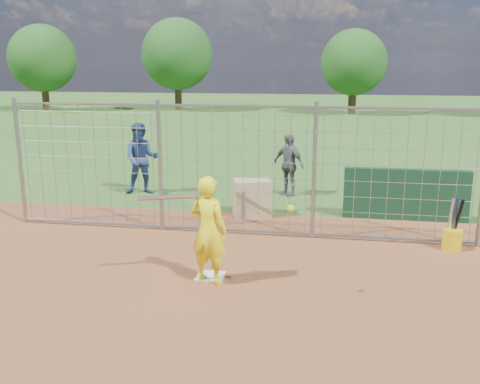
% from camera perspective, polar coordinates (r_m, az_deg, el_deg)
% --- Properties ---
extents(ground, '(100.00, 100.00, 0.00)m').
position_cam_1_polar(ground, '(8.73, -2.87, -8.51)').
color(ground, '#2D591E').
rests_on(ground, ground).
extents(infield_dirt, '(18.00, 18.00, 0.00)m').
position_cam_1_polar(infield_dirt, '(6.15, -9.32, -18.81)').
color(infield_dirt, brown).
rests_on(infield_dirt, ground).
extents(home_plate, '(0.43, 0.43, 0.02)m').
position_cam_1_polar(home_plate, '(8.54, -3.17, -8.94)').
color(home_plate, silver).
rests_on(home_plate, ground).
extents(dugout_wall, '(2.60, 0.20, 1.10)m').
position_cam_1_polar(dugout_wall, '(11.91, 17.25, -0.27)').
color(dugout_wall, '#11381E').
rests_on(dugout_wall, ground).
extents(batter, '(0.71, 0.58, 1.67)m').
position_cam_1_polar(batter, '(8.08, -3.38, -4.06)').
color(batter, '#FFF116').
rests_on(batter, ground).
extents(bystander_a, '(1.02, 0.88, 1.82)m').
position_cam_1_polar(bystander_a, '(13.82, -10.47, 3.51)').
color(bystander_a, navy).
rests_on(bystander_a, ground).
extents(bystander_b, '(0.98, 0.85, 1.58)m').
position_cam_1_polar(bystander_b, '(13.55, 5.17, 2.97)').
color(bystander_b, '#5A5B5F').
rests_on(bystander_b, ground).
extents(equipment_bin, '(0.93, 0.76, 0.80)m').
position_cam_1_polar(equipment_bin, '(11.74, 1.30, -0.61)').
color(equipment_bin, tan).
rests_on(equipment_bin, ground).
extents(equipment_in_play, '(2.29, 0.50, 0.10)m').
position_cam_1_polar(equipment_in_play, '(7.71, -4.72, -0.86)').
color(equipment_in_play, silver).
rests_on(equipment_in_play, ground).
extents(bucket_with_bats, '(0.34, 0.39, 0.98)m').
position_cam_1_polar(bucket_with_bats, '(10.35, 21.71, -4.46)').
color(bucket_with_bats, '#DEBC0B').
rests_on(bucket_with_bats, ground).
extents(backstop_fence, '(9.08, 0.08, 2.60)m').
position_cam_1_polar(backstop_fence, '(10.25, -0.51, 2.22)').
color(backstop_fence, gray).
rests_on(backstop_fence, ground).
extents(tree_line, '(44.66, 6.72, 6.48)m').
position_cam_1_polar(tree_line, '(36.04, 12.29, 14.02)').
color(tree_line, '#3F2B19').
rests_on(tree_line, ground).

